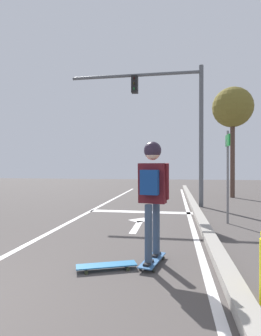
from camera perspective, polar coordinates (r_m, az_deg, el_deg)
lane_line_center at (r=8.41m, az=-10.08°, el=-9.77°), size 0.12×20.00×0.01m
lane_line_curbside at (r=7.96m, az=12.45°, el=-10.35°), size 0.12×20.00×0.01m
stop_bar at (r=8.89m, az=2.19°, el=-9.22°), size 3.33×0.40×0.01m
lane_arrow_stem at (r=6.74m, az=1.29°, el=-12.28°), size 0.16×1.40×0.01m
lane_arrow_head at (r=7.57m, az=2.20°, el=-10.89°), size 0.71×0.71×0.01m
curb_strip at (r=7.96m, az=14.27°, el=-9.85°), size 0.24×24.00×0.14m
skateboard at (r=4.28m, az=4.67°, el=-18.82°), size 0.37×0.80×0.08m
skater at (r=4.04m, az=4.61°, el=-3.34°), size 0.48×0.64×1.76m
spare_skateboard at (r=4.09m, az=-5.07°, el=-19.76°), size 0.87×0.51×0.08m
traffic_signal_mast at (r=10.43m, az=8.27°, el=12.20°), size 5.01×0.34×5.19m
street_sign_post at (r=7.42m, az=19.81°, el=0.96°), size 0.06×0.44×2.40m
roadside_tree at (r=14.07m, az=20.72°, el=11.67°), size 1.90×1.90×5.26m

